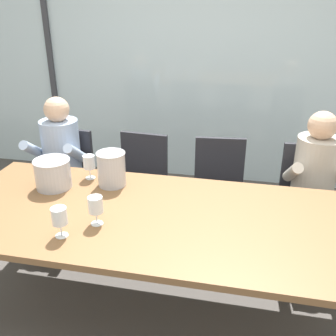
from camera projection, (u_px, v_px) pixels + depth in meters
The scene contains 16 objects.
ground at pixel (183, 230), 3.48m from camera, with size 14.00×14.00×0.00m, color #4C4742.
window_glass_panel at pixel (204, 64), 4.02m from camera, with size 7.78×0.03×2.60m, color silver.
window_mullion_left at pixel (51, 60), 4.33m from camera, with size 0.06×0.06×2.60m, color #38383D.
hillside_vineyard at pixel (226, 63), 7.75m from camera, with size 13.78×2.40×1.47m, color #477A38.
dining_table at pixel (156, 223), 2.30m from camera, with size 2.58×1.09×0.76m.
chair_near_curtain at pixel (67, 171), 3.42m from camera, with size 0.50×0.50×0.89m.
chair_left_of_center at pixel (141, 177), 3.30m from camera, with size 0.47×0.47×0.89m.
chair_center at pixel (219, 184), 3.19m from camera, with size 0.48×0.48×0.89m.
chair_right_of_center at pixel (308, 191), 3.06m from camera, with size 0.48×0.48×0.89m.
person_pale_blue_shirt at pixel (58, 159), 3.23m from camera, with size 0.46×0.61×1.21m.
person_beige_jumper at pixel (316, 181), 2.84m from camera, with size 0.49×0.63×1.21m.
ice_bucket_primary at pixel (53, 173), 2.57m from camera, with size 0.25×0.25×0.20m.
ice_bucket_secondary at pixel (111, 168), 2.59m from camera, with size 0.20×0.20×0.24m.
wine_glass_by_left_taster at pixel (59, 217), 2.02m from camera, with size 0.08×0.08×0.17m.
wine_glass_near_bucket at pixel (89, 163), 2.69m from camera, with size 0.08×0.08×0.17m.
wine_glass_center_pour at pixel (96, 206), 2.13m from camera, with size 0.08×0.08×0.17m.
Camera 1 is at (0.48, -1.91, 1.94)m, focal length 40.64 mm.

